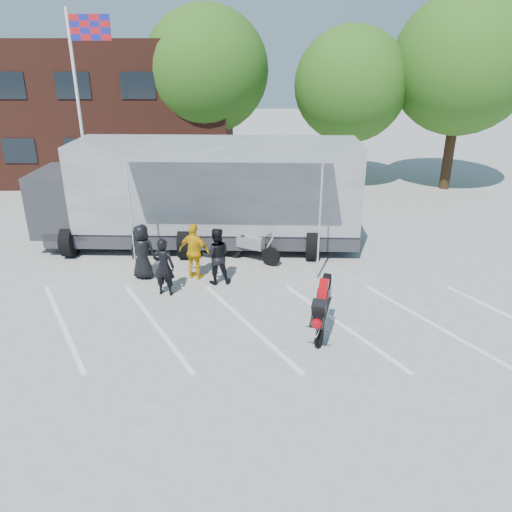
{
  "coord_description": "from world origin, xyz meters",
  "views": [
    {
      "loc": [
        0.39,
        -10.22,
        6.63
      ],
      "look_at": [
        0.41,
        2.47,
        1.3
      ],
      "focal_mm": 35.0,
      "sensor_mm": 36.0,
      "label": 1
    }
  ],
  "objects_px": {
    "flagpole": "(83,91)",
    "tree_mid": "(351,85)",
    "transporter_truck": "(205,245)",
    "tree_right": "(462,65)",
    "spectator_leather_a": "(142,252)",
    "spectator_leather_b": "(164,267)",
    "spectator_hivis": "(195,252)",
    "spectator_leather_c": "(216,256)",
    "tree_left": "(207,70)",
    "stunt_bike_rider": "(323,333)",
    "parked_motorcycle": "(252,261)"
  },
  "relations": [
    {
      "from": "stunt_bike_rider",
      "to": "spectator_leather_a",
      "type": "height_order",
      "value": "spectator_leather_a"
    },
    {
      "from": "spectator_leather_a",
      "to": "flagpole",
      "type": "bearing_deg",
      "value": -48.78
    },
    {
      "from": "stunt_bike_rider",
      "to": "spectator_hivis",
      "type": "distance_m",
      "value": 4.87
    },
    {
      "from": "transporter_truck",
      "to": "spectator_hivis",
      "type": "height_order",
      "value": "transporter_truck"
    },
    {
      "from": "flagpole",
      "to": "tree_left",
      "type": "xyz_separation_m",
      "value": [
        4.24,
        6.0,
        0.51
      ]
    },
    {
      "from": "tree_right",
      "to": "spectator_leather_c",
      "type": "distance_m",
      "value": 16.19
    },
    {
      "from": "transporter_truck",
      "to": "spectator_leather_b",
      "type": "bearing_deg",
      "value": -99.78
    },
    {
      "from": "spectator_leather_c",
      "to": "transporter_truck",
      "type": "bearing_deg",
      "value": -84.69
    },
    {
      "from": "tree_right",
      "to": "spectator_leather_a",
      "type": "xyz_separation_m",
      "value": [
        -13.06,
        -10.63,
        -5.02
      ]
    },
    {
      "from": "spectator_leather_a",
      "to": "stunt_bike_rider",
      "type": "bearing_deg",
      "value": 161.05
    },
    {
      "from": "flagpole",
      "to": "parked_motorcycle",
      "type": "bearing_deg",
      "value": -36.72
    },
    {
      "from": "tree_left",
      "to": "spectator_leather_b",
      "type": "relative_size",
      "value": 5.02
    },
    {
      "from": "spectator_leather_a",
      "to": "spectator_leather_c",
      "type": "height_order",
      "value": "spectator_leather_c"
    },
    {
      "from": "parked_motorcycle",
      "to": "stunt_bike_rider",
      "type": "relative_size",
      "value": 1.19
    },
    {
      "from": "tree_left",
      "to": "spectator_leather_a",
      "type": "bearing_deg",
      "value": -94.97
    },
    {
      "from": "tree_left",
      "to": "parked_motorcycle",
      "type": "distance_m",
      "value": 12.42
    },
    {
      "from": "tree_mid",
      "to": "tree_right",
      "type": "xyz_separation_m",
      "value": [
        5.0,
        -0.5,
        0.93
      ]
    },
    {
      "from": "transporter_truck",
      "to": "spectator_hivis",
      "type": "relative_size",
      "value": 6.62
    },
    {
      "from": "transporter_truck",
      "to": "spectator_leather_a",
      "type": "relative_size",
      "value": 6.81
    },
    {
      "from": "transporter_truck",
      "to": "tree_right",
      "type": "bearing_deg",
      "value": 36.64
    },
    {
      "from": "spectator_leather_a",
      "to": "spectator_hivis",
      "type": "distance_m",
      "value": 1.61
    },
    {
      "from": "transporter_truck",
      "to": "parked_motorcycle",
      "type": "bearing_deg",
      "value": -38.69
    },
    {
      "from": "tree_right",
      "to": "spectator_hivis",
      "type": "xyz_separation_m",
      "value": [
        -11.45,
        -10.71,
        -4.99
      ]
    },
    {
      "from": "tree_right",
      "to": "parked_motorcycle",
      "type": "distance_m",
      "value": 14.72
    },
    {
      "from": "flagpole",
      "to": "tree_mid",
      "type": "bearing_deg",
      "value": 23.97
    },
    {
      "from": "parked_motorcycle",
      "to": "tree_left",
      "type": "bearing_deg",
      "value": 41.04
    },
    {
      "from": "stunt_bike_rider",
      "to": "spectator_leather_c",
      "type": "bearing_deg",
      "value": 151.52
    },
    {
      "from": "spectator_leather_a",
      "to": "spectator_leather_c",
      "type": "relative_size",
      "value": 0.99
    },
    {
      "from": "tree_mid",
      "to": "spectator_leather_c",
      "type": "height_order",
      "value": "tree_mid"
    },
    {
      "from": "flagpole",
      "to": "transporter_truck",
      "type": "height_order",
      "value": "flagpole"
    },
    {
      "from": "tree_mid",
      "to": "spectator_leather_b",
      "type": "bearing_deg",
      "value": -120.44
    },
    {
      "from": "flagpole",
      "to": "stunt_bike_rider",
      "type": "xyz_separation_m",
      "value": [
        8.34,
        -9.44,
        -5.05
      ]
    },
    {
      "from": "stunt_bike_rider",
      "to": "spectator_leather_b",
      "type": "bearing_deg",
      "value": 170.5
    },
    {
      "from": "transporter_truck",
      "to": "stunt_bike_rider",
      "type": "distance_m",
      "value": 6.96
    },
    {
      "from": "spectator_leather_a",
      "to": "spectator_hivis",
      "type": "bearing_deg",
      "value": -169.09
    },
    {
      "from": "tree_mid",
      "to": "stunt_bike_rider",
      "type": "height_order",
      "value": "tree_mid"
    },
    {
      "from": "flagpole",
      "to": "transporter_truck",
      "type": "bearing_deg",
      "value": -35.28
    },
    {
      "from": "tree_left",
      "to": "spectator_leather_b",
      "type": "xyz_separation_m",
      "value": [
        -0.21,
        -13.27,
        -4.71
      ]
    },
    {
      "from": "stunt_bike_rider",
      "to": "spectator_leather_a",
      "type": "relative_size",
      "value": 1.03
    },
    {
      "from": "tree_right",
      "to": "spectator_leather_a",
      "type": "bearing_deg",
      "value": -140.84
    },
    {
      "from": "transporter_truck",
      "to": "spectator_leather_c",
      "type": "height_order",
      "value": "transporter_truck"
    },
    {
      "from": "flagpole",
      "to": "spectator_leather_b",
      "type": "height_order",
      "value": "flagpole"
    },
    {
      "from": "tree_mid",
      "to": "spectator_leather_b",
      "type": "xyz_separation_m",
      "value": [
        -7.21,
        -12.27,
        -4.08
      ]
    },
    {
      "from": "transporter_truck",
      "to": "spectator_leather_b",
      "type": "relative_size",
      "value": 6.82
    },
    {
      "from": "spectator_leather_a",
      "to": "spectator_leather_c",
      "type": "bearing_deg",
      "value": -175.53
    },
    {
      "from": "spectator_hivis",
      "to": "transporter_truck",
      "type": "bearing_deg",
      "value": -68.34
    },
    {
      "from": "spectator_leather_b",
      "to": "spectator_leather_c",
      "type": "relative_size",
      "value": 0.99
    },
    {
      "from": "flagpole",
      "to": "tree_mid",
      "type": "relative_size",
      "value": 1.04
    },
    {
      "from": "parked_motorcycle",
      "to": "spectator_leather_a",
      "type": "distance_m",
      "value": 3.67
    },
    {
      "from": "tree_left",
      "to": "transporter_truck",
      "type": "bearing_deg",
      "value": -86.44
    }
  ]
}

